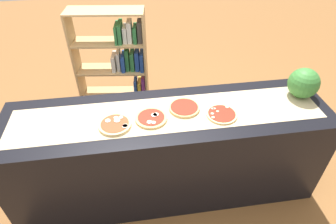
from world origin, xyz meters
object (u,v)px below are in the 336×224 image
bookshelf (122,72)px  pizza_plain_2 (184,108)px  pizza_mozzarella_0 (115,124)px  pizza_mushroom_3 (222,114)px  watermelon (304,83)px  pizza_mozzarella_1 (151,118)px

bookshelf → pizza_plain_2: bearing=-65.7°
pizza_mozzarella_0 → pizza_plain_2: pizza_mozzarella_0 is taller
pizza_mushroom_3 → bookshelf: (-0.77, 1.22, -0.28)m
pizza_plain_2 → bookshelf: 1.24m
watermelon → pizza_mozzarella_0: bearing=-174.1°
pizza_mozzarella_1 → pizza_plain_2: bearing=17.5°
pizza_plain_2 → bookshelf: size_ratio=0.18×
pizza_mozzarella_1 → pizza_plain_2: (0.27, 0.09, 0.00)m
pizza_mushroom_3 → watermelon: 0.75m
bookshelf → pizza_mozzarella_0: bearing=-92.4°
pizza_mozzarella_0 → bookshelf: (0.05, 1.22, -0.29)m
pizza_mozzarella_0 → pizza_plain_2: size_ratio=1.00×
pizza_plain_2 → bookshelf: (-0.50, 1.10, -0.28)m
pizza_plain_2 → pizza_mushroom_3: bearing=-23.4°
pizza_mushroom_3 → bookshelf: bearing=122.3°
pizza_mozzarella_0 → pizza_plain_2: 0.56m
pizza_mozzarella_0 → bookshelf: bearing=87.6°
bookshelf → pizza_mozzarella_1: bearing=-79.4°
pizza_mozzarella_1 → pizza_plain_2: 0.29m
pizza_mozzarella_0 → bookshelf: bookshelf is taller
bookshelf → watermelon: bearing=-35.3°
pizza_mushroom_3 → pizza_mozzarella_1: bearing=176.6°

